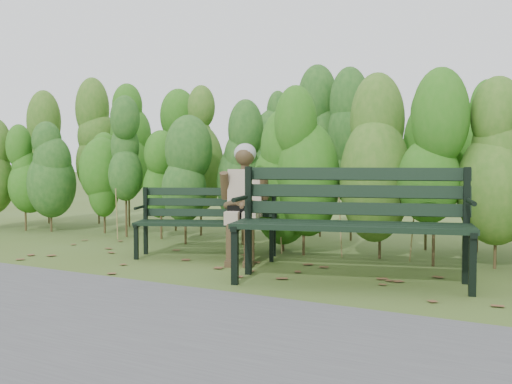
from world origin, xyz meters
The scene contains 7 objects.
ground centered at (0.00, 0.00, 0.00)m, with size 80.00×80.00×0.00m, color #465A1F.
footpath centered at (0.00, -2.20, 0.01)m, with size 60.00×2.50×0.01m, color #474749.
hedge_band centered at (0.00, 1.86, 1.26)m, with size 11.04×1.67×2.42m.
leaf_litter centered at (0.17, -0.04, 0.00)m, with size 5.69×2.16×0.01m.
bench_left centered at (-0.72, 0.53, 0.45)m, with size 1.61×1.07×0.77m.
bench_right centered at (1.17, -0.01, 0.60)m, with size 2.14×1.20×1.02m.
seated_woman centered at (-0.26, 0.55, 0.69)m, with size 0.63×0.83×1.26m.
Camera 1 is at (3.01, -4.99, 1.07)m, focal length 42.00 mm.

